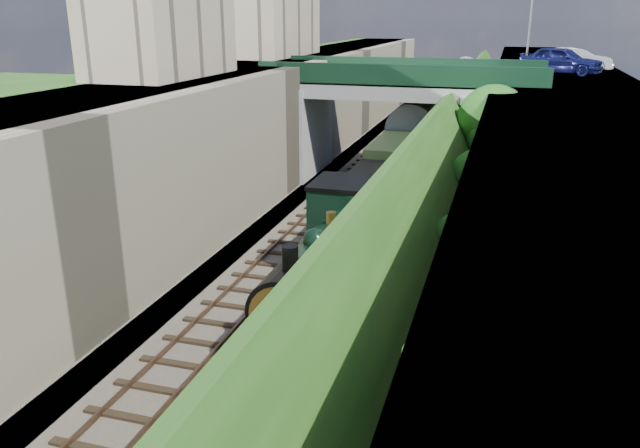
% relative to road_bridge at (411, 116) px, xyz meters
% --- Properties ---
extents(ground, '(160.00, 160.00, 0.00)m').
position_rel_road_bridge_xyz_m(ground, '(-0.94, -24.00, -4.08)').
color(ground, '#1E4714').
rests_on(ground, ground).
extents(trackbed, '(10.00, 90.00, 0.20)m').
position_rel_road_bridge_xyz_m(trackbed, '(-0.94, -4.00, -3.98)').
color(trackbed, '#473F38').
rests_on(trackbed, ground).
extents(retaining_wall, '(1.00, 90.00, 7.00)m').
position_rel_road_bridge_xyz_m(retaining_wall, '(-6.44, -4.00, -0.58)').
color(retaining_wall, '#756B56').
rests_on(retaining_wall, ground).
extents(street_plateau_left, '(6.00, 90.00, 7.00)m').
position_rel_road_bridge_xyz_m(street_plateau_left, '(-9.94, -4.00, -0.58)').
color(street_plateau_left, '#262628').
rests_on(street_plateau_left, ground).
extents(street_plateau_right, '(8.00, 90.00, 6.25)m').
position_rel_road_bridge_xyz_m(street_plateau_right, '(8.56, -4.00, -0.95)').
color(street_plateau_right, '#262628').
rests_on(street_plateau_right, ground).
extents(embankment_slope, '(4.88, 90.00, 6.61)m').
position_rel_road_bridge_xyz_m(embankment_slope, '(4.14, -5.92, -1.16)').
color(embankment_slope, '#1E4714').
rests_on(embankment_slope, ground).
extents(track_left, '(2.50, 90.00, 0.20)m').
position_rel_road_bridge_xyz_m(track_left, '(-2.94, -4.00, -3.83)').
color(track_left, black).
rests_on(track_left, trackbed).
extents(track_right, '(2.50, 90.00, 0.20)m').
position_rel_road_bridge_xyz_m(track_right, '(0.26, -4.00, -3.83)').
color(track_right, black).
rests_on(track_right, trackbed).
extents(road_bridge, '(16.00, 6.40, 7.25)m').
position_rel_road_bridge_xyz_m(road_bridge, '(0.00, 0.00, 0.00)').
color(road_bridge, gray).
rests_on(road_bridge, ground).
extents(building_far, '(5.00, 10.00, 6.00)m').
position_rel_road_bridge_xyz_m(building_far, '(-11.44, 6.00, 5.92)').
color(building_far, gray).
rests_on(building_far, street_plateau_left).
extents(building_near, '(4.00, 8.00, 4.00)m').
position_rel_road_bridge_xyz_m(building_near, '(-10.44, -10.00, 4.92)').
color(building_near, gray).
rests_on(building_near, street_plateau_left).
extents(tree, '(3.60, 3.80, 6.60)m').
position_rel_road_bridge_xyz_m(tree, '(4.97, -4.97, 0.57)').
color(tree, black).
rests_on(tree, ground).
extents(lamppost, '(0.87, 0.15, 6.00)m').
position_rel_road_bridge_xyz_m(lamppost, '(6.48, 8.79, 5.49)').
color(lamppost, gray).
rests_on(lamppost, street_plateau_right).
extents(car_blue, '(5.36, 3.65, 1.69)m').
position_rel_road_bridge_xyz_m(car_blue, '(8.42, 5.41, 3.02)').
color(car_blue, '#11144B').
rests_on(car_blue, street_plateau_right).
extents(car_silver, '(4.87, 2.74, 1.52)m').
position_rel_road_bridge_xyz_m(car_silver, '(9.36, 7.61, 2.93)').
color(car_silver, '#A3A2A7').
rests_on(car_silver, street_plateau_right).
extents(locomotive, '(3.10, 10.23, 3.83)m').
position_rel_road_bridge_xyz_m(locomotive, '(0.26, -18.70, -2.18)').
color(locomotive, black).
rests_on(locomotive, trackbed).
extents(tender, '(2.70, 6.00, 3.05)m').
position_rel_road_bridge_xyz_m(tender, '(0.26, -11.33, -2.46)').
color(tender, black).
rests_on(tender, trackbed).
extents(coach_front, '(2.90, 18.00, 3.70)m').
position_rel_road_bridge_xyz_m(coach_front, '(0.26, 1.27, -2.03)').
color(coach_front, black).
rests_on(coach_front, trackbed).
extents(coach_middle, '(2.90, 18.00, 3.70)m').
position_rel_road_bridge_xyz_m(coach_middle, '(0.26, 20.07, -2.03)').
color(coach_middle, black).
rests_on(coach_middle, trackbed).
extents(coach_rear, '(2.90, 18.00, 3.70)m').
position_rel_road_bridge_xyz_m(coach_rear, '(0.26, 38.87, -2.03)').
color(coach_rear, black).
rests_on(coach_rear, trackbed).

